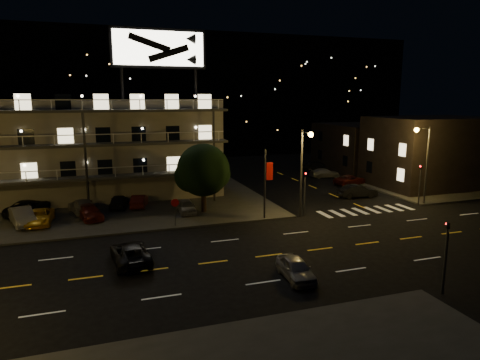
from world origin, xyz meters
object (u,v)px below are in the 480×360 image
object	(u,v)px
lot_car_7	(82,206)
lot_car_2	(39,217)
tree	(203,172)
lot_car_4	(186,206)
road_car_west	(131,253)
side_car_0	(358,191)
road_car_east	(296,269)

from	to	relation	value
lot_car_7	lot_car_2	bearing A→B (deg)	23.90
tree	lot_car_2	distance (m)	14.66
lot_car_4	lot_car_7	xyz separation A→B (m)	(-9.27, 3.08, 0.03)
tree	lot_car_4	xyz separation A→B (m)	(-1.64, 0.08, -3.22)
tree	road_car_west	distance (m)	13.52
lot_car_2	side_car_0	bearing A→B (deg)	3.64
tree	side_car_0	size ratio (longest dim) A/B	1.52
road_car_east	road_car_west	size ratio (longest dim) A/B	0.78
lot_car_2	lot_car_4	xyz separation A→B (m)	(12.66, -0.28, 0.00)
lot_car_4	road_car_east	size ratio (longest dim) A/B	0.97
lot_car_4	lot_car_7	world-z (taller)	lot_car_7
lot_car_4	road_car_west	distance (m)	12.31
side_car_0	road_car_east	bearing A→B (deg)	144.28
road_car_west	lot_car_2	bearing A→B (deg)	-63.37
tree	road_car_west	xyz separation A→B (m)	(-7.54, -10.72, -3.32)
tree	road_car_east	size ratio (longest dim) A/B	1.71
lot_car_4	lot_car_2	bearing A→B (deg)	179.28
tree	side_car_0	xyz separation A→B (m)	(17.62, 0.96, -3.29)
lot_car_2	side_car_0	world-z (taller)	side_car_0
lot_car_2	lot_car_7	size ratio (longest dim) A/B	0.99
lot_car_7	lot_car_4	bearing A→B (deg)	145.94
lot_car_7	side_car_0	world-z (taller)	lot_car_7
lot_car_2	road_car_east	distance (m)	23.23
side_car_0	road_car_east	world-z (taller)	side_car_0
lot_car_7	side_car_0	bearing A→B (deg)	159.90
road_car_east	road_car_west	xyz separation A→B (m)	(-9.27, 5.73, 0.03)
lot_car_2	road_car_west	bearing A→B (deg)	-56.07
lot_car_4	road_car_east	world-z (taller)	lot_car_4
lot_car_4	lot_car_7	distance (m)	9.77
road_car_east	road_car_west	distance (m)	10.90
lot_car_2	road_car_east	bearing A→B (deg)	-43.80
side_car_0	lot_car_4	bearing A→B (deg)	99.26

